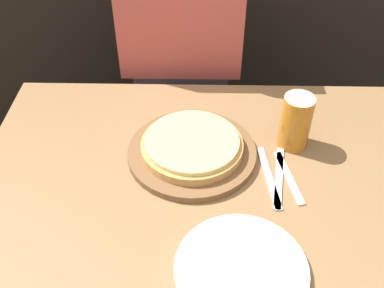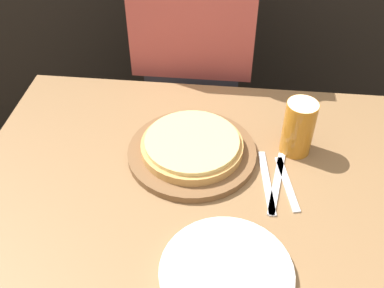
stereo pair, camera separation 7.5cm
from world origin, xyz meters
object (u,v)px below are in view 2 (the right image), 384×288
at_px(beer_glass, 299,126).
at_px(spoon, 287,183).
at_px(diner_person, 194,78).
at_px(fork, 267,182).
at_px(pizza_on_board, 192,149).
at_px(dinner_plate, 226,272).
at_px(dinner_knife, 277,183).

distance_m(beer_glass, spoon, 0.16).
bearing_deg(diner_person, fork, -67.09).
relative_size(pizza_on_board, fork, 1.56).
distance_m(pizza_on_board, spoon, 0.26).
bearing_deg(spoon, beer_glass, 78.88).
distance_m(dinner_plate, dinner_knife, 0.29).
relative_size(pizza_on_board, dinner_plate, 1.22).
height_order(beer_glass, spoon, beer_glass).
distance_m(pizza_on_board, dinner_plate, 0.37).
xyz_separation_m(dinner_plate, fork, (0.09, 0.27, -0.01)).
xyz_separation_m(dinner_plate, dinner_knife, (0.11, 0.27, -0.01)).
bearing_deg(dinner_knife, pizza_on_board, 160.29).
relative_size(fork, spoon, 1.18).
xyz_separation_m(dinner_plate, diner_person, (-0.15, 0.84, -0.09)).
relative_size(beer_glass, spoon, 0.83).
xyz_separation_m(dinner_knife, diner_person, (-0.27, 0.57, -0.08)).
height_order(pizza_on_board, dinner_plate, pizza_on_board).
height_order(dinner_plate, dinner_knife, dinner_plate).
bearing_deg(beer_glass, dinner_knife, -111.20).
bearing_deg(fork, pizza_on_board, 157.99).
bearing_deg(pizza_on_board, fork, -22.01).
distance_m(pizza_on_board, dinner_knife, 0.23).
height_order(pizza_on_board, spoon, pizza_on_board).
xyz_separation_m(beer_glass, dinner_knife, (-0.05, -0.13, -0.08)).
bearing_deg(pizza_on_board, diner_person, 95.39).
xyz_separation_m(fork, diner_person, (-0.24, 0.57, -0.08)).
height_order(pizza_on_board, beer_glass, beer_glass).
bearing_deg(spoon, fork, 180.00).
distance_m(dinner_knife, spoon, 0.02).
height_order(fork, dinner_knife, same).
height_order(beer_glass, dinner_plate, beer_glass).
xyz_separation_m(dinner_knife, spoon, (0.02, 0.00, 0.00)).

